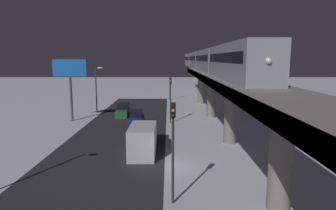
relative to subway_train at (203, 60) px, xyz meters
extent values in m
plane|color=silver|center=(6.66, 32.97, -8.75)|extent=(240.00, 240.00, 0.00)
cube|color=#28282D|center=(12.46, 32.97, -8.75)|extent=(11.00, 84.35, 0.01)
cube|color=gray|center=(0.00, 32.97, -2.18)|extent=(5.00, 84.35, 0.80)
cube|color=#38383D|center=(2.38, 32.97, -2.18)|extent=(0.24, 82.67, 0.80)
cylinder|color=gray|center=(0.00, -2.17, -5.67)|extent=(1.40, 1.40, 6.17)
cylinder|color=gray|center=(0.00, 11.89, -5.67)|extent=(1.40, 1.40, 6.17)
cylinder|color=gray|center=(0.00, 25.95, -5.67)|extent=(1.40, 1.40, 6.17)
cylinder|color=gray|center=(0.00, 40.00, -5.67)|extent=(1.40, 1.40, 6.17)
cube|color=#999EA8|center=(0.00, 27.90, -0.08)|extent=(2.90, 18.00, 3.40)
cube|color=black|center=(0.00, 27.90, 0.33)|extent=(2.94, 16.20, 0.90)
cube|color=#999EA8|center=(0.00, 9.30, -0.08)|extent=(2.90, 18.00, 3.40)
cube|color=black|center=(0.00, 9.30, 0.33)|extent=(2.94, 16.20, 0.90)
cube|color=#999EA8|center=(0.00, -9.30, -0.08)|extent=(2.90, 18.00, 3.40)
cube|color=black|center=(0.00, -9.30, 0.33)|extent=(2.94, 16.20, 0.90)
cube|color=#999EA8|center=(0.00, -27.90, -0.08)|extent=(2.90, 18.00, 3.40)
cube|color=black|center=(0.00, -27.90, 0.33)|extent=(2.94, 16.20, 0.90)
sphere|color=white|center=(0.00, 36.95, 0.09)|extent=(0.44, 0.44, 0.44)
cube|color=navy|center=(11.06, 17.07, -8.20)|extent=(1.80, 4.38, 1.10)
cube|color=black|center=(11.06, 17.07, -7.22)|extent=(1.58, 2.10, 0.87)
cylinder|color=black|center=(11.92, 15.71, -8.43)|extent=(0.20, 0.64, 0.64)
cylinder|color=black|center=(10.21, 15.71, -8.43)|extent=(0.20, 0.64, 0.64)
cylinder|color=black|center=(11.92, 18.43, -8.43)|extent=(0.20, 0.64, 0.64)
cylinder|color=black|center=(10.21, 18.43, -8.43)|extent=(0.20, 0.64, 0.64)
cube|color=#2D6038|center=(13.86, 10.91, -8.20)|extent=(1.80, 4.74, 1.10)
cube|color=black|center=(13.86, 10.91, -7.22)|extent=(1.58, 2.27, 0.87)
cube|color=black|center=(9.06, 26.20, -7.55)|extent=(2.30, 2.20, 2.40)
cube|color=silver|center=(9.06, 30.00, -7.35)|extent=(2.40, 5.00, 2.80)
cylinder|color=#2D2D2D|center=(6.36, 39.31, -6.00)|extent=(0.16, 0.16, 5.50)
cube|color=black|center=(6.36, 39.31, -2.80)|extent=(0.32, 0.32, 0.90)
sphere|color=black|center=(6.36, 39.49, -2.50)|extent=(0.20, 0.20, 0.20)
sphere|color=yellow|center=(6.36, 39.49, -2.80)|extent=(0.20, 0.20, 0.20)
sphere|color=black|center=(6.36, 39.49, -3.10)|extent=(0.20, 0.20, 0.20)
cylinder|color=#2D2D2D|center=(6.36, 16.12, -6.00)|extent=(0.16, 0.16, 5.50)
cube|color=black|center=(6.36, 16.12, -2.80)|extent=(0.32, 0.32, 0.90)
sphere|color=black|center=(6.36, 16.30, -2.50)|extent=(0.20, 0.20, 0.20)
sphere|color=yellow|center=(6.36, 16.30, -2.80)|extent=(0.20, 0.20, 0.20)
sphere|color=black|center=(6.36, 16.30, -3.10)|extent=(0.20, 0.20, 0.20)
cylinder|color=#2D2D2D|center=(6.36, -7.08, -6.00)|extent=(0.16, 0.16, 5.50)
cube|color=black|center=(6.36, -7.08, -2.80)|extent=(0.32, 0.32, 0.90)
sphere|color=black|center=(6.36, -6.90, -2.50)|extent=(0.20, 0.20, 0.20)
sphere|color=black|center=(6.36, -6.90, -2.80)|extent=(0.20, 0.20, 0.20)
sphere|color=#19E53F|center=(6.36, -6.90, -3.10)|extent=(0.20, 0.20, 0.20)
cylinder|color=#4C4C51|center=(20.73, 14.74, -5.50)|extent=(0.36, 0.36, 6.50)
cube|color=blue|center=(20.73, 14.74, -1.05)|extent=(4.80, 0.30, 2.40)
cylinder|color=#38383D|center=(18.76, 7.97, -5.00)|extent=(0.20, 0.20, 7.50)
ellipsoid|color=#F4E5B2|center=(17.96, 7.97, -1.25)|extent=(0.90, 0.44, 0.30)
camera|label=1|loc=(6.63, 56.46, 0.23)|focal=31.14mm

